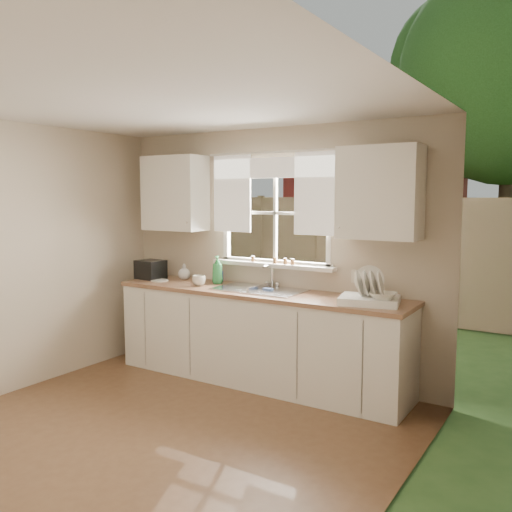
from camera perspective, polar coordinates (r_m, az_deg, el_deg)
The scene contains 21 objects.
ground at distance 4.27m, azimuth -12.55°, elevation -19.11°, with size 4.00×4.00×0.00m, color brown.
room_walls at distance 3.86m, azimuth -13.67°, elevation -2.59°, with size 3.62×4.02×2.50m.
ceiling at distance 3.92m, azimuth -13.47°, elevation 16.12°, with size 3.60×4.00×0.02m, color silver.
window at distance 5.47m, azimuth 1.96°, elevation 2.80°, with size 1.38×0.16×1.06m.
curtains at distance 5.41m, azimuth 1.70°, elevation 7.51°, with size 1.50×0.03×0.81m.
base_cabinets at distance 5.36m, azimuth 0.17°, elevation -8.65°, with size 3.00×0.62×0.87m, color white.
countertop at distance 5.26m, azimuth 0.17°, elevation -3.87°, with size 3.04×0.65×0.04m, color #916648.
upper_cabinet_left at distance 5.98m, azimuth -8.53°, elevation 6.53°, with size 0.70×0.33×0.80m, color white.
upper_cabinet_right at distance 4.81m, azimuth 12.90°, elevation 6.50°, with size 0.70×0.33×0.80m, color white.
wall_outlet at distance 5.11m, azimuth 10.42°, elevation -2.12°, with size 0.08×0.01×0.12m, color beige.
sill_jars at distance 5.41m, azimuth 2.12°, elevation -0.48°, with size 0.50×0.04×0.06m.
backyard at distance 11.46m, azimuth 21.56°, elevation 14.14°, with size 20.00×10.00×6.13m.
sink at distance 5.30m, azimuth 0.36°, elevation -4.37°, with size 0.88×0.52×0.40m.
dish_rack at distance 4.71m, azimuth 11.87°, elevation -4.14°, with size 0.56×0.47×0.31m.
bowl at distance 4.61m, azimuth 13.25°, elevation -4.08°, with size 0.22×0.22×0.05m, color white.
soap_bottle_a at distance 5.65m, azimuth -4.08°, elevation -1.46°, with size 0.11×0.11×0.29m, color #29803F.
soap_bottle_b at distance 5.75m, azimuth -4.00°, elevation -1.91°, with size 0.08×0.08×0.18m, color blue.
soap_bottle_c at distance 6.00m, azimuth -7.57°, elevation -1.64°, with size 0.13×0.13×0.17m, color beige.
saucer at distance 5.94m, azimuth -10.12°, elevation -2.54°, with size 0.19×0.19×0.01m, color white.
cup at distance 5.55m, azimuth -6.03°, elevation -2.60°, with size 0.14×0.14×0.11m, color silver.
black_appliance at distance 6.10m, azimuth -11.03°, elevation -1.40°, with size 0.28×0.24×0.21m, color black.
Camera 1 is at (2.74, -2.72, 1.83)m, focal length 38.00 mm.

